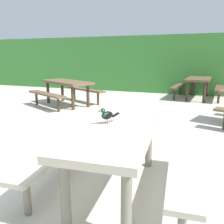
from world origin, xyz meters
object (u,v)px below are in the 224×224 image
Objects in this scene: picnic_table_mid_left at (198,83)px; picnic_table_mid_right at (67,87)px; picnic_table_foreground at (117,143)px; bird_grackle at (107,115)px.

picnic_table_mid_right is (-3.76, -2.59, 0.00)m from picnic_table_mid_left.
picnic_table_mid_right is at bearing 126.78° from picnic_table_foreground.
picnic_table_mid_right is (-3.02, 4.04, 0.00)m from picnic_table_foreground.
bird_grackle reaches higher than picnic_table_foreground.
picnic_table_mid_left is at bearing 83.60° from picnic_table_foreground.
bird_grackle reaches higher than picnic_table_mid_left.
picnic_table_mid_left is (0.89, 6.56, -0.29)m from bird_grackle.
picnic_table_mid_left is 0.81× the size of picnic_table_mid_right.
bird_grackle is 4.91m from picnic_table_mid_right.
bird_grackle is 0.11× the size of picnic_table_mid_right.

